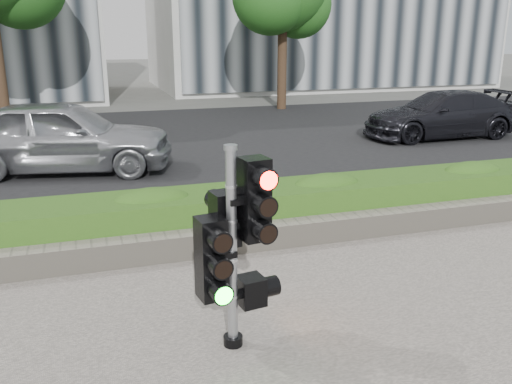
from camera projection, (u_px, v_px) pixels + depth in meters
ground at (297, 316)px, 5.84m from camera, size 120.00×120.00×0.00m
road at (163, 143)px, 14.99m from camera, size 60.00×13.00×0.02m
curb at (225, 219)px, 8.71m from camera, size 60.00×0.25×0.12m
stone_wall at (247, 238)px, 7.52m from camera, size 12.00×0.32×0.34m
hedge at (234, 212)px, 8.07m from camera, size 12.00×1.00×0.68m
traffic_signal at (233, 238)px, 4.99m from camera, size 0.71×0.56×1.97m
car_silver at (62, 136)px, 11.61m from camera, size 4.92×2.77×1.58m
car_dark at (441, 114)px, 15.55m from camera, size 4.59×1.97×1.32m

